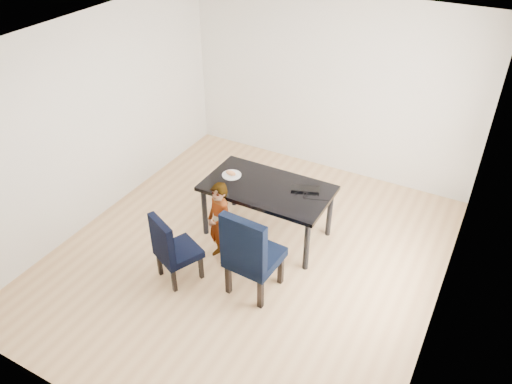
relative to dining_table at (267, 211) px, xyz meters
The scene contains 14 objects.
floor 0.63m from the dining_table, 90.00° to the right, with size 4.50×5.00×0.01m, color tan.
ceiling 2.38m from the dining_table, 90.00° to the right, with size 4.50×5.00×0.01m, color white.
wall_back 2.23m from the dining_table, 90.00° to the left, with size 4.50×0.01×2.70m, color white.
wall_front 3.16m from the dining_table, 90.00° to the right, with size 4.50×0.01×2.70m, color white.
wall_left 2.51m from the dining_table, 167.50° to the right, with size 0.01×5.00×2.70m, color white.
wall_right 2.51m from the dining_table, 12.50° to the right, with size 0.01×5.00×2.70m, color silver.
dining_table is the anchor object (origin of this frame).
chair_left 1.31m from the dining_table, 114.00° to the right, with size 0.43×0.45×0.91m, color black.
chair_right 1.02m from the dining_table, 70.55° to the right, with size 0.54×0.56×1.13m, color black.
child 0.77m from the dining_table, 111.81° to the right, with size 0.40×0.26×1.09m, color #FF3A15.
plate 0.65m from the dining_table, behind, with size 0.25×0.25×0.01m, color silver.
sandwich 0.68m from the dining_table, behind, with size 0.15×0.07×0.06m, color #B16D3F.
laptop 0.61m from the dining_table, 25.98° to the left, with size 0.35×0.23×0.03m, color black.
cable_tangle 0.59m from the dining_table, ahead, with size 0.16×0.16×0.01m, color black.
Camera 1 is at (2.34, -4.12, 4.21)m, focal length 35.00 mm.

